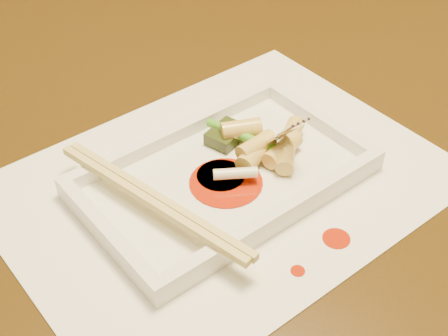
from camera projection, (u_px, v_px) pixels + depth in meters
table at (222, 169)px, 0.75m from camera, size 1.40×0.90×0.75m
placemat at (224, 183)px, 0.58m from camera, size 0.40×0.30×0.00m
sauce_splatter_a at (336, 238)px, 0.53m from camera, size 0.02×0.02×0.00m
sauce_splatter_b at (298, 271)px, 0.50m from camera, size 0.01×0.01×0.00m
plate_base at (224, 179)px, 0.58m from camera, size 0.26×0.16×0.01m
plate_rim_far at (177, 132)px, 0.62m from camera, size 0.26×0.01×0.01m
plate_rim_near at (278, 215)px, 0.53m from camera, size 0.26×0.01×0.01m
plate_rim_left at (107, 232)px, 0.51m from camera, size 0.01×0.14×0.01m
plate_rim_right at (319, 120)px, 0.63m from camera, size 0.01×0.14×0.01m
veg_piece at (226, 134)px, 0.61m from camera, size 0.04×0.04×0.01m
scallion_white at (235, 173)px, 0.56m from camera, size 0.04×0.03×0.01m
scallion_green at (245, 137)px, 0.60m from camera, size 0.03×0.08×0.01m
chopstick_a at (148, 201)px, 0.53m from camera, size 0.05×0.21×0.01m
chopstick_b at (156, 197)px, 0.53m from camera, size 0.05×0.21×0.01m
fork at (271, 74)px, 0.57m from camera, size 0.09×0.10×0.14m
sauce_blob_0 at (226, 183)px, 0.57m from camera, size 0.07×0.07×0.00m
sauce_blob_1 at (221, 176)px, 0.58m from camera, size 0.05×0.05×0.00m
rice_cake_0 at (290, 137)px, 0.60m from camera, size 0.05×0.04×0.02m
rice_cake_1 at (283, 150)px, 0.59m from camera, size 0.05×0.03×0.02m
rice_cake_2 at (241, 129)px, 0.60m from camera, size 0.04×0.03×0.02m
rice_cake_3 at (286, 155)px, 0.58m from camera, size 0.04×0.04×0.02m
rice_cake_4 at (256, 152)px, 0.59m from camera, size 0.05×0.03×0.02m
rice_cake_5 at (256, 146)px, 0.58m from camera, size 0.04×0.02×0.02m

